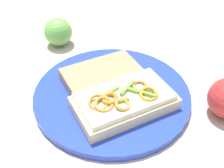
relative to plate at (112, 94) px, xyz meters
The scene contains 5 objects.
ground_plane 0.01m from the plate, ahead, with size 2.00×2.00×0.00m, color #C2B2A0.
plate is the anchor object (origin of this frame).
sandwich 0.06m from the plate, 98.33° to the left, with size 0.20×0.13×0.05m.
bread_slice_side 0.05m from the plate, 80.60° to the right, with size 0.16×0.08×0.02m, color tan.
apple_2 0.25m from the plate, 74.22° to the right, with size 0.07×0.07×0.07m, color #69B24A.
Camera 1 is at (0.13, 0.41, 0.39)m, focal length 45.53 mm.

